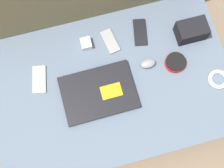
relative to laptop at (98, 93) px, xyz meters
The scene contains 11 objects.
ground_plane 0.17m from the laptop, 17.17° to the left, with size 8.00×8.00×0.00m, color #7A6651.
couch_seat 0.11m from the laptop, 17.17° to the left, with size 1.07×0.68×0.14m.
laptop is the anchor object (origin of this frame).
computer_mouse 0.26m from the laptop, 16.22° to the left, with size 0.07×0.05×0.03m.
speaker_puck 0.37m from the laptop, ahead, with size 0.09×0.09×0.03m.
phone_silver 0.34m from the laptop, 41.86° to the left, with size 0.08×0.14×0.01m.
phone_black 0.27m from the laptop, 151.78° to the left, with size 0.08×0.13×0.01m.
phone_small 0.25m from the laptop, 63.37° to the left, with size 0.07×0.12×0.01m.
camera_pouch 0.50m from the laptop, 18.96° to the left, with size 0.13×0.09×0.08m.
charger_brick 0.23m from the laptop, 89.37° to the left, with size 0.05×0.05×0.03m.
cable_coil 0.53m from the laptop, ahead, with size 0.09×0.09×0.02m.
Camera 1 is at (-0.09, -0.34, 1.47)m, focal length 50.00 mm.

